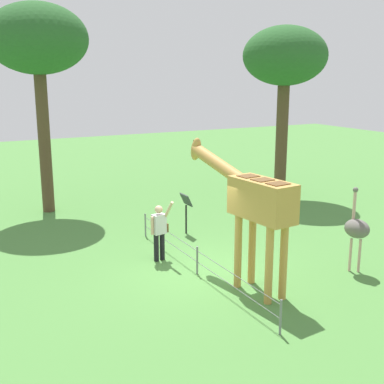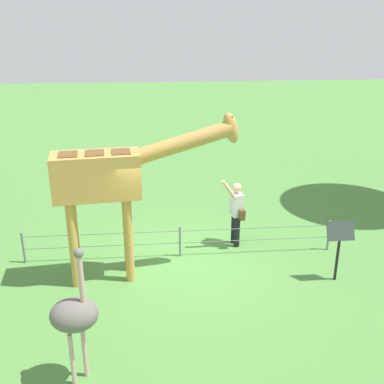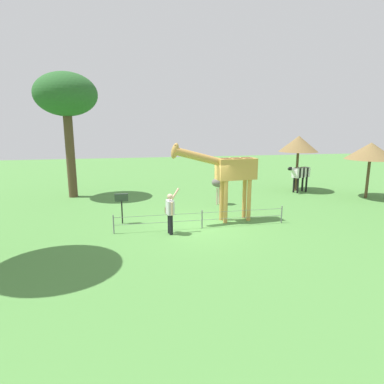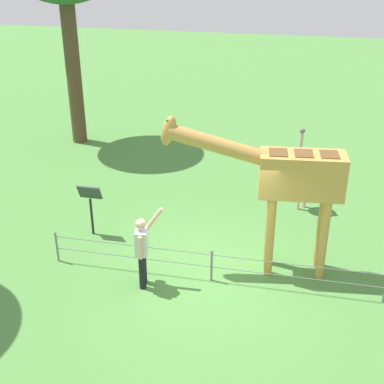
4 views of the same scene
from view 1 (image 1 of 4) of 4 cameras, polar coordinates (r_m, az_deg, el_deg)
ground_plane at (r=13.28m, az=1.53°, el=-9.14°), size 60.00×60.00×0.00m
giraffe at (r=11.74m, az=6.98°, el=-1.01°), size 3.79×0.88×3.46m
visitor at (r=13.82m, az=-3.73°, el=-4.26°), size 0.58×0.57×1.75m
ostrich at (r=13.62m, az=18.29°, el=-4.00°), size 0.70×0.56×2.25m
tree_east at (r=21.20m, az=10.55°, el=14.68°), size 3.41×3.41×6.99m
tree_northeast at (r=19.13m, az=-17.21°, el=16.05°), size 3.57×3.57×7.54m
info_sign at (r=16.11m, az=-0.68°, el=-1.51°), size 0.56×0.21×1.32m
wire_fence at (r=13.02m, az=0.60°, el=-7.69°), size 7.05×0.05×0.75m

